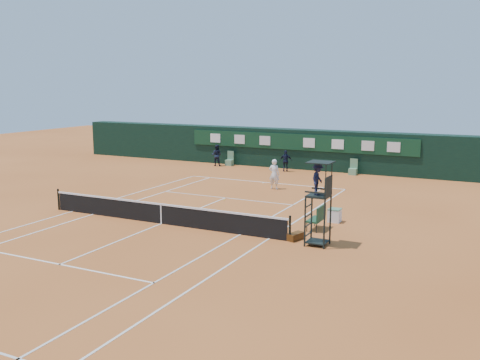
% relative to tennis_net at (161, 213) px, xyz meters
% --- Properties ---
extents(ground, '(90.00, 90.00, 0.00)m').
position_rel_tennis_net_xyz_m(ground, '(0.00, 0.00, -0.51)').
color(ground, '#C2662E').
rests_on(ground, ground).
extents(court_lines, '(11.05, 23.85, 0.01)m').
position_rel_tennis_net_xyz_m(court_lines, '(0.00, 0.00, -0.50)').
color(court_lines, white).
rests_on(court_lines, ground).
extents(tennis_net, '(12.90, 0.10, 1.10)m').
position_rel_tennis_net_xyz_m(tennis_net, '(0.00, 0.00, 0.00)').
color(tennis_net, black).
rests_on(tennis_net, ground).
extents(back_wall, '(40.00, 1.65, 3.00)m').
position_rel_tennis_net_xyz_m(back_wall, '(0.00, 18.74, 1.00)').
color(back_wall, black).
rests_on(back_wall, ground).
extents(linesman_chair_left, '(0.55, 0.50, 1.15)m').
position_rel_tennis_net_xyz_m(linesman_chair_left, '(-5.50, 17.48, -0.19)').
color(linesman_chair_left, '#64986E').
rests_on(linesman_chair_left, ground).
extents(linesman_chair_right, '(0.55, 0.50, 1.15)m').
position_rel_tennis_net_xyz_m(linesman_chair_right, '(4.50, 17.48, -0.19)').
color(linesman_chair_right, '#64996D').
rests_on(linesman_chair_right, ground).
extents(umpire_chair, '(0.96, 0.95, 3.42)m').
position_rel_tennis_net_xyz_m(umpire_chair, '(7.57, 0.02, 1.95)').
color(umpire_chair, black).
rests_on(umpire_chair, ground).
extents(player_bench, '(0.56, 1.20, 1.10)m').
position_rel_tennis_net_xyz_m(player_bench, '(6.87, 2.28, 0.09)').
color(player_bench, '#1A4228').
rests_on(player_bench, ground).
extents(tennis_bag, '(0.57, 0.87, 0.30)m').
position_rel_tennis_net_xyz_m(tennis_bag, '(6.54, 0.32, -0.36)').
color(tennis_bag, black).
rests_on(tennis_bag, ground).
extents(cooler, '(0.57, 0.57, 0.65)m').
position_rel_tennis_net_xyz_m(cooler, '(7.15, 3.93, -0.18)').
color(cooler, white).
rests_on(cooler, ground).
extents(tennis_ball, '(0.07, 0.07, 0.07)m').
position_rel_tennis_net_xyz_m(tennis_ball, '(0.25, 5.77, -0.48)').
color(tennis_ball, yellow).
rests_on(tennis_ball, ground).
extents(player, '(0.70, 0.47, 1.87)m').
position_rel_tennis_net_xyz_m(player, '(1.47, 10.08, 0.43)').
color(player, white).
rests_on(player, ground).
extents(ball_kid_left, '(0.93, 0.78, 1.71)m').
position_rel_tennis_net_xyz_m(ball_kid_left, '(-6.33, 16.87, 0.34)').
color(ball_kid_left, black).
rests_on(ball_kid_left, ground).
extents(ball_kid_right, '(1.01, 0.74, 1.59)m').
position_rel_tennis_net_xyz_m(ball_kid_right, '(-0.38, 16.71, 0.29)').
color(ball_kid_right, black).
rests_on(ball_kid_right, ground).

